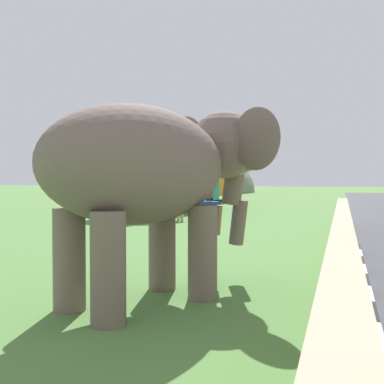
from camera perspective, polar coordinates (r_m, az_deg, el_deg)
The scene contains 8 objects.
barrier_parapet at distance 5.98m, azimuth 18.23°, elevation -10.96°, with size 28.00×0.36×1.00m, color tan.
elephant at distance 6.76m, azimuth -4.28°, elevation 2.89°, with size 4.00×3.31×2.96m.
person_handler at distance 8.13m, azimuth 1.93°, elevation -4.51°, with size 0.38×0.64×1.66m.
bus_teal at distance 25.23m, azimuth -3.05°, elevation 2.27°, with size 9.58×3.49×3.50m.
bus_orange at distance 36.84m, azimuth 2.58°, elevation 2.06°, with size 8.18×3.18×3.50m.
cow_near at distance 19.49m, azimuth -2.80°, elevation -1.10°, with size 1.64×1.63×1.23m.
cow_mid at distance 18.97m, azimuth -5.31°, elevation -1.18°, with size 1.51×1.74×1.23m.
hill_east at distance 63.52m, azimuth -3.81°, elevation -0.00°, with size 31.82×25.46×15.00m.
Camera 1 is at (-3.84, 4.09, 1.79)m, focal length 42.73 mm.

